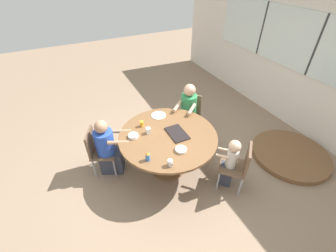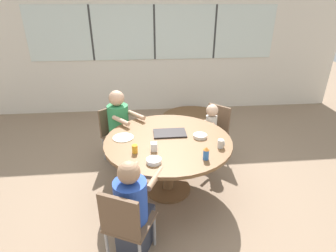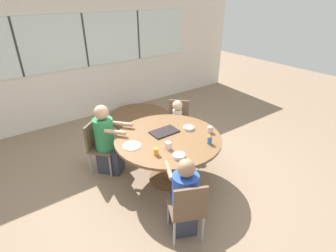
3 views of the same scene
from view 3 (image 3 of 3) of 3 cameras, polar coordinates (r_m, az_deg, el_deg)
The scene contains 18 objects.
ground_plane at distance 4.27m, azimuth -0.00°, elevation -11.32°, with size 16.00×16.00×0.00m, color #8C725B.
wall_back_with_windows at distance 6.16m, azimuth -17.34°, elevation 14.57°, with size 8.40×0.08×2.80m.
dining_table at distance 3.90m, azimuth -0.00°, elevation -4.01°, with size 1.57×1.57×0.76m.
chair_for_woman_green_shirt at distance 4.35m, azimuth -15.05°, elevation -3.56°, with size 0.56×0.56×0.85m.
chair_for_man_blue_shirt at distance 3.09m, azimuth 4.34°, elevation -17.23°, with size 0.53×0.53×0.85m.
chair_for_toddler at distance 4.97m, azimuth 2.21°, elevation 1.55°, with size 0.57×0.57×0.85m.
person_woman_green_shirt at distance 4.26m, azimuth -13.14°, elevation -3.50°, with size 0.59×0.62×1.16m.
person_man_blue_shirt at distance 3.23m, azimuth 3.53°, elevation -15.55°, with size 0.51×0.63×1.05m.
person_toddler at distance 4.85m, azimuth 1.97°, elevation 0.42°, with size 0.34×0.34×0.93m.
food_tray_dark at distance 3.95m, azimuth -0.80°, elevation -1.27°, with size 0.41×0.26×0.02m.
coffee_mug at distance 3.98m, azimuth 9.10°, elevation -0.75°, with size 0.08×0.07×0.10m.
sippy_cup at distance 3.69m, azimuth 9.08°, elevation -2.78°, with size 0.07×0.07×0.15m.
juice_glass at distance 3.42m, azimuth -2.60°, elevation -5.57°, with size 0.06×0.06×0.10m.
milk_carton_small at distance 3.54m, azimuth 0.06°, elevation -4.25°, with size 0.07×0.07×0.10m.
bowl_white_shallow at distance 3.38m, azimuth 2.39°, elevation -6.50°, with size 0.16×0.16×0.05m.
bowl_cereal at distance 4.06m, azimuth 4.52°, elevation -0.40°, with size 0.17×0.17×0.04m.
plate_tortillas at distance 3.65m, azimuth -7.88°, elevation -4.28°, with size 0.26×0.26×0.01m.
folded_table_stack at distance 6.18m, azimuth -6.28°, elevation 2.10°, with size 1.39×1.39×0.09m.
Camera 3 is at (-1.96, -2.69, 2.68)m, focal length 28.00 mm.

